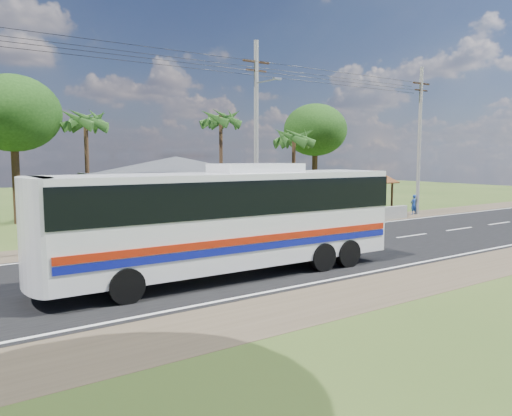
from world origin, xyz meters
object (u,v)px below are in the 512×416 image
at_px(waiting_shed, 352,179).
at_px(coach_bus, 231,212).
at_px(motorcycle, 275,219).
at_px(person, 414,205).

xyz_separation_m(waiting_shed, coach_bus, (-17.13, -10.60, -0.36)).
bearing_deg(coach_bus, motorcycle, 47.09).
bearing_deg(coach_bus, waiting_shed, 33.15).
distance_m(motorcycle, person, 12.74).
relative_size(motorcycle, person, 1.23).
distance_m(coach_bus, motorcycle, 13.09).
height_order(coach_bus, motorcycle, coach_bus).
height_order(waiting_shed, motorcycle, waiting_shed).
distance_m(waiting_shed, coach_bus, 20.15).
relative_size(coach_bus, motorcycle, 7.25).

